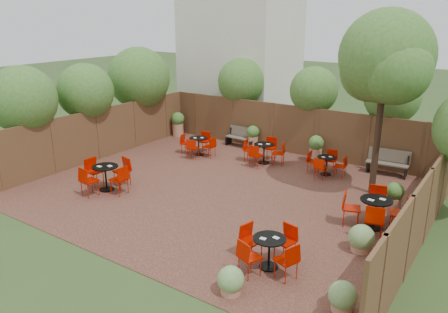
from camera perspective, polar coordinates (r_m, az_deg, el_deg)
The scene contains 13 objects.
ground at distance 14.41m, azimuth 0.08°, elevation -4.55°, with size 80.00×80.00×0.00m, color #354F23.
courtyard_paving at distance 14.41m, azimuth 0.08°, elevation -4.51°, with size 12.00×10.00×0.02m, color #3B1E18.
fence_back at distance 18.24m, azimuth 8.99°, elevation 3.40°, with size 12.00×0.08×2.00m, color brown.
fence_left at distance 17.99m, azimuth -15.92°, elevation 2.72°, with size 0.08×10.00×2.00m, color brown.
fence_right at distance 11.98m, azimuth 24.65°, elevation -5.92°, with size 0.08×10.00×2.00m, color brown.
neighbour_building at distance 22.52m, azimuth 2.17°, elevation 14.09°, with size 5.00×4.00×8.00m, color silver.
overhang_foliage at distance 17.14m, azimuth -2.92°, elevation 8.42°, with size 15.61×10.50×2.70m.
courtyard_tree at distance 14.08m, azimuth 20.05°, elevation 11.32°, with size 2.88×2.79×5.69m.
park_bench_left at distance 19.11m, azimuth 2.23°, elevation 2.57°, with size 1.37×0.52×0.83m.
park_bench_right at distance 16.80m, azimuth 20.35°, elevation -0.64°, with size 1.47×0.57×0.89m.
bistro_tables at distance 14.22m, azimuth 2.97°, elevation -2.86°, with size 9.72×7.96×0.95m.
planters at distance 17.84m, azimuth 4.54°, elevation 1.85°, with size 11.15×3.85×1.13m.
low_shrubs at distance 10.05m, azimuth 12.30°, elevation -13.59°, with size 2.64×3.80×0.68m.
Camera 1 is at (7.50, -11.00, 5.52)m, focal length 35.50 mm.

